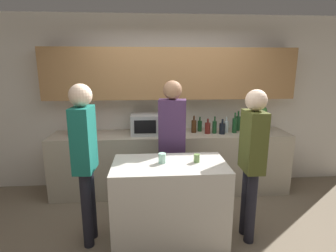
% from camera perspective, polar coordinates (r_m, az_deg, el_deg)
% --- Properties ---
extents(ground_plane, '(14.00, 14.00, 0.00)m').
position_cam_1_polar(ground_plane, '(3.15, 3.01, -25.11)').
color(ground_plane, '#7F705B').
extents(back_wall, '(6.40, 0.40, 2.70)m').
position_cam_1_polar(back_wall, '(4.15, 0.41, 7.40)').
color(back_wall, silver).
rests_on(back_wall, ground_plane).
extents(back_counter, '(3.60, 0.62, 0.94)m').
position_cam_1_polar(back_counter, '(4.13, 0.68, -7.90)').
color(back_counter, '#B7AD99').
rests_on(back_counter, ground_plane).
extents(kitchen_island, '(1.22, 0.66, 0.93)m').
position_cam_1_polar(kitchen_island, '(3.02, 0.36, -16.36)').
color(kitchen_island, beige).
rests_on(kitchen_island, ground_plane).
extents(microwave, '(0.52, 0.39, 0.30)m').
position_cam_1_polar(microwave, '(3.95, -4.25, 0.45)').
color(microwave, '#B7BABC').
rests_on(microwave, back_counter).
extents(toaster, '(0.26, 0.16, 0.18)m').
position_cam_1_polar(toaster, '(4.09, -18.38, -0.60)').
color(toaster, '#B21E19').
rests_on(toaster, back_counter).
extents(potted_plant, '(0.14, 0.14, 0.39)m').
position_cam_1_polar(potted_plant, '(4.31, 19.80, 1.42)').
color(potted_plant, silver).
rests_on(potted_plant, back_counter).
extents(bottle_0, '(0.08, 0.08, 0.26)m').
position_cam_1_polar(bottle_0, '(4.04, 5.65, -0.03)').
color(bottle_0, '#472814').
rests_on(bottle_0, back_counter).
extents(bottle_1, '(0.07, 0.07, 0.23)m').
position_cam_1_polar(bottle_1, '(4.13, 6.92, 0.05)').
color(bottle_1, '#194723').
rests_on(bottle_1, back_counter).
extents(bottle_2, '(0.08, 0.08, 0.23)m').
position_cam_1_polar(bottle_2, '(4.01, 8.62, -0.40)').
color(bottle_2, maroon).
rests_on(bottle_2, back_counter).
extents(bottle_3, '(0.07, 0.07, 0.26)m').
position_cam_1_polar(bottle_3, '(4.04, 10.09, -0.18)').
color(bottle_3, '#194723').
rests_on(bottle_3, back_counter).
extents(bottle_4, '(0.09, 0.09, 0.23)m').
position_cam_1_polar(bottle_4, '(4.02, 11.71, -0.50)').
color(bottle_4, black).
rests_on(bottle_4, back_counter).
extents(bottle_5, '(0.07, 0.07, 0.24)m').
position_cam_1_polar(bottle_5, '(4.13, 12.56, -0.10)').
color(bottle_5, silver).
rests_on(bottle_5, back_counter).
extents(bottle_6, '(0.07, 0.07, 0.31)m').
position_cam_1_polar(bottle_6, '(4.13, 14.29, 0.21)').
color(bottle_6, '#194723').
rests_on(bottle_6, back_counter).
extents(bottle_7, '(0.08, 0.08, 0.31)m').
position_cam_1_polar(bottle_7, '(4.29, 14.97, 0.63)').
color(bottle_7, '#194723').
rests_on(bottle_7, back_counter).
extents(cup_0, '(0.06, 0.06, 0.09)m').
position_cam_1_polar(cup_0, '(2.85, 6.27, -6.98)').
color(cup_0, '#749D56').
rests_on(cup_0, kitchen_island).
extents(cup_1, '(0.08, 0.08, 0.11)m').
position_cam_1_polar(cup_1, '(2.81, -1.28, -7.00)').
color(cup_1, '#ADEAD0').
rests_on(cup_1, kitchen_island).
extents(person_left, '(0.23, 0.35, 1.77)m').
position_cam_1_polar(person_left, '(2.89, -17.69, -5.32)').
color(person_left, black).
rests_on(person_left, ground_plane).
extents(person_center, '(0.22, 0.34, 1.71)m').
position_cam_1_polar(person_center, '(2.97, 17.86, -5.69)').
color(person_center, black).
rests_on(person_center, ground_plane).
extents(person_right, '(0.36, 0.23, 1.77)m').
position_cam_1_polar(person_right, '(3.34, 0.94, -2.26)').
color(person_right, black).
rests_on(person_right, ground_plane).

